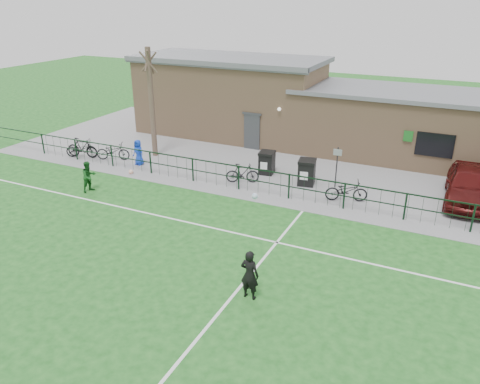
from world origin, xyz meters
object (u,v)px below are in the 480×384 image
at_px(sign_post, 336,168).
at_px(bicycle_c, 113,151).
at_px(wheelie_bin_left, 267,163).
at_px(bicycle_e, 346,191).
at_px(spectator_child, 138,152).
at_px(bicycle_d, 242,173).
at_px(ball_ground, 131,172).
at_px(bicycle_b, 82,148).
at_px(bicycle_a, 81,149).
at_px(wheelie_bin_right, 307,173).
at_px(outfield_player, 89,176).
at_px(bare_tree, 152,104).
at_px(car_maroon, 469,185).

xyz_separation_m(sign_post, bicycle_c, (-12.20, -1.34, -0.52)).
relative_size(wheelie_bin_left, bicycle_e, 0.58).
xyz_separation_m(bicycle_c, spectator_child, (1.77, -0.04, 0.20)).
relative_size(sign_post, bicycle_d, 1.24).
bearing_deg(bicycle_c, ball_ground, -143.24).
bearing_deg(bicycle_b, bicycle_c, -88.48).
relative_size(bicycle_a, bicycle_b, 0.95).
relative_size(wheelie_bin_right, bicycle_e, 0.62).
relative_size(bicycle_a, outfield_player, 1.22).
xyz_separation_m(sign_post, bicycle_a, (-14.11, -1.74, -0.53)).
xyz_separation_m(bicycle_a, bicycle_b, (0.08, -0.00, 0.09)).
distance_m(wheelie_bin_right, spectator_child, 9.13).
bearing_deg(sign_post, bare_tree, 178.35).
distance_m(wheelie_bin_left, sign_post, 3.72).
relative_size(wheelie_bin_right, bicycle_a, 0.65).
bearing_deg(bicycle_c, bicycle_b, 80.43).
relative_size(bicycle_b, outfield_player, 1.28).
xyz_separation_m(bicycle_d, spectator_child, (-6.17, -0.03, 0.20)).
xyz_separation_m(bicycle_d, outfield_player, (-6.01, -4.00, 0.22)).
relative_size(bicycle_e, outfield_player, 1.27).
bearing_deg(bicycle_d, bicycle_e, -114.28).
xyz_separation_m(wheelie_bin_left, bicycle_c, (-8.53, -1.69, -0.05)).
relative_size(bicycle_b, spectator_child, 1.35).
bearing_deg(bicycle_c, bicycle_d, -112.02).
xyz_separation_m(wheelie_bin_left, bicycle_a, (-10.44, -2.09, -0.07)).
height_order(bare_tree, ball_ground, bare_tree).
bearing_deg(sign_post, bicycle_c, -173.76).
bearing_deg(bicycle_e, bare_tree, 62.00).
bearing_deg(ball_ground, bicycle_c, 148.72).
bearing_deg(outfield_player, spectator_child, 13.96).
bearing_deg(outfield_player, bicycle_a, 58.45).
height_order(bicycle_b, bicycle_c, bicycle_b).
bearing_deg(outfield_player, wheelie_bin_left, -37.53).
bearing_deg(bicycle_a, bare_tree, -82.19).
bearing_deg(wheelie_bin_left, car_maroon, -4.68).
relative_size(bicycle_a, bicycle_e, 0.96).
bearing_deg(bare_tree, wheelie_bin_left, 0.44).
relative_size(bicycle_c, spectator_child, 1.34).
relative_size(bicycle_e, spectator_child, 1.35).
xyz_separation_m(wheelie_bin_right, sign_post, (1.37, 0.19, 0.42)).
bearing_deg(wheelie_bin_right, bicycle_c, 175.69).
xyz_separation_m(bicycle_c, bicycle_e, (13.04, -0.02, 0.00)).
height_order(bicycle_e, spectator_child, spectator_child).
relative_size(bicycle_a, spectator_child, 1.29).
xyz_separation_m(car_maroon, bicycle_a, (-19.82, -2.62, -0.34)).
relative_size(bicycle_d, ball_ground, 6.89).
bearing_deg(bare_tree, car_maroon, 2.03).
bearing_deg(bicycle_e, bicycle_c, 70.19).
height_order(wheelie_bin_right, bicycle_b, wheelie_bin_right).
bearing_deg(bicycle_b, bicycle_d, -98.55).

